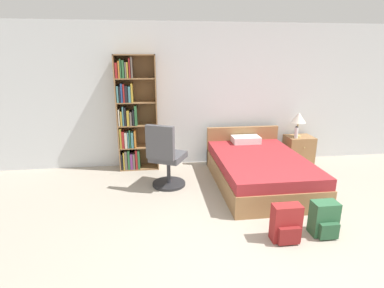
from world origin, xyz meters
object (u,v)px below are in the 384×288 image
Objects in this scene: office_chair at (166,159)px; table_lamp at (299,118)px; backpack_red at (286,224)px; bed at (258,169)px; nightstand at (298,150)px; backpack_green at (324,219)px; water_bottle at (296,133)px; bookshelf at (132,117)px.

table_lamp is at bearing 18.03° from office_chair.
bed is at bearing 81.88° from backpack_red.
nightstand reaches higher than backpack_green.
table_lamp reaches higher than water_bottle.
backpack_red is at bearing -118.77° from nightstand.
bed reaches higher than backpack_green.
bookshelf is at bearing 120.52° from office_chair.
bed is at bearing -142.54° from water_bottle.
water_bottle is at bearing 72.61° from backpack_green.
office_chair reaches higher than table_lamp.
nightstand is (2.61, 0.83, -0.22)m from office_chair.
backpack_red is (-1.21, -2.34, -0.43)m from water_bottle.
office_chair is 1.98× the size of nightstand.
bed is 1.29m from water_bottle.
nightstand reaches higher than backpack_red.
backpack_red is (1.82, -2.53, -0.77)m from bookshelf.
nightstand is 2.32× the size of water_bottle.
office_chair is (-1.50, 0.02, 0.24)m from bed.
table_lamp is 1.14× the size of backpack_green.
backpack_green is (1.77, -1.55, -0.29)m from office_chair.
bed reaches higher than nightstand.
water_bottle is 0.56× the size of backpack_green.
bookshelf is 0.99× the size of bed.
table_lamp is at bearing 62.37° from backpack_red.
backpack_red is at bearing -54.35° from bookshelf.
nightstand is at bearing 70.42° from backpack_green.
table_lamp reaches higher than backpack_green.
office_chair reaches higher than water_bottle.
nightstand is (1.11, 0.85, 0.01)m from bed.
table_lamp is (3.10, -0.09, -0.09)m from bookshelf.
office_chair is 2.37m from backpack_green.
nightstand is 1.29× the size of backpack_green.
bed is at bearing -140.91° from table_lamp.
bookshelf is 3.05m from water_bottle.
bookshelf is at bearing 125.65° from backpack_red.
backpack_red is at bearing -173.44° from backpack_green.
table_lamp is 1.07× the size of backpack_red.
table_lamp is (2.55, 0.83, 0.40)m from office_chair.
table_lamp is (-0.06, 0.00, 0.62)m from nightstand.
bookshelf reaches higher than water_bottle.
bed is at bearing -142.53° from nightstand.
nightstand is 2.53m from backpack_green.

